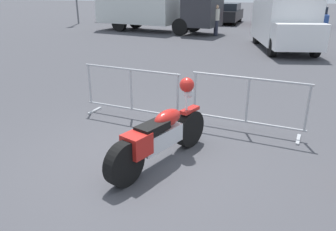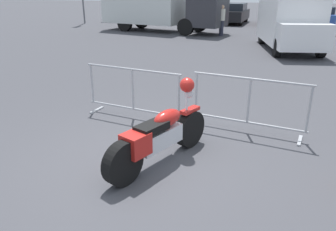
# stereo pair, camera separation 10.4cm
# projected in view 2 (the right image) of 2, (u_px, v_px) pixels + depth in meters

# --- Properties ---
(ground_plane) EXTENTS (120.00, 120.00, 0.00)m
(ground_plane) POSITION_uv_depth(u_px,v_px,m) (141.00, 160.00, 5.27)
(ground_plane) COLOR #424247
(motorcycle) EXTENTS (0.97, 2.11, 1.24)m
(motorcycle) POSITION_uv_depth(u_px,v_px,m) (160.00, 135.00, 5.03)
(motorcycle) COLOR black
(motorcycle) RESTS_ON ground
(crowd_barrier_near) EXTENTS (2.17, 0.69, 1.07)m
(crowd_barrier_near) POSITION_uv_depth(u_px,v_px,m) (133.00, 93.00, 6.78)
(crowd_barrier_near) COLOR #9EA0A5
(crowd_barrier_near) RESTS_ON ground
(crowd_barrier_far) EXTENTS (2.17, 0.69, 1.07)m
(crowd_barrier_far) POSITION_uv_depth(u_px,v_px,m) (249.00, 105.00, 6.09)
(crowd_barrier_far) COLOR #9EA0A5
(crowd_barrier_far) RESTS_ON ground
(box_truck) EXTENTS (7.97, 3.55, 2.98)m
(box_truck) POSITION_uv_depth(u_px,v_px,m) (156.00, 4.00, 20.08)
(box_truck) COLOR silver
(box_truck) RESTS_ON ground
(delivery_van) EXTENTS (3.05, 5.31, 2.31)m
(delivery_van) POSITION_uv_depth(u_px,v_px,m) (290.00, 21.00, 14.25)
(delivery_van) COLOR white
(delivery_van) RESTS_ON ground
(parked_car_white) EXTENTS (1.92, 4.38, 1.47)m
(parked_car_white) POSITION_uv_depth(u_px,v_px,m) (123.00, 11.00, 27.37)
(parked_car_white) COLOR white
(parked_car_white) RESTS_ON ground
(parked_car_red) EXTENTS (1.85, 4.23, 1.41)m
(parked_car_red) POSITION_uv_depth(u_px,v_px,m) (160.00, 12.00, 27.08)
(parked_car_red) COLOR #B21E19
(parked_car_red) RESTS_ON ground
(parked_car_green) EXTENTS (1.99, 4.54, 1.52)m
(parked_car_green) POSITION_uv_depth(u_px,v_px,m) (196.00, 12.00, 26.05)
(parked_car_green) COLOR #236B38
(parked_car_green) RESTS_ON ground
(parked_car_black) EXTENTS (1.94, 4.44, 1.48)m
(parked_car_black) POSITION_uv_depth(u_px,v_px,m) (234.00, 13.00, 24.87)
(parked_car_black) COLOR black
(parked_car_black) RESTS_ON ground
(parked_car_maroon) EXTENTS (1.87, 4.28, 1.43)m
(parked_car_maroon) POSITION_uv_depth(u_px,v_px,m) (276.00, 15.00, 23.93)
(parked_car_maroon) COLOR maroon
(parked_car_maroon) RESTS_ON ground
(parked_car_blue) EXTENTS (1.76, 4.03, 1.35)m
(parked_car_blue) POSITION_uv_depth(u_px,v_px,m) (321.00, 16.00, 23.07)
(parked_car_blue) COLOR #284799
(parked_car_blue) RESTS_ON ground
(pedestrian) EXTENTS (0.47, 0.47, 1.69)m
(pedestrian) POSITION_uv_depth(u_px,v_px,m) (222.00, 19.00, 18.36)
(pedestrian) COLOR #262838
(pedestrian) RESTS_ON ground
(planter_island) EXTENTS (4.06, 4.06, 1.02)m
(planter_island) POSITION_uv_depth(u_px,v_px,m) (301.00, 29.00, 19.48)
(planter_island) COLOR #ADA89E
(planter_island) RESTS_ON ground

